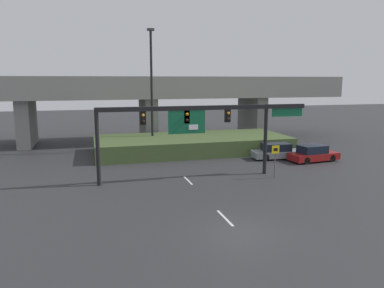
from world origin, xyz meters
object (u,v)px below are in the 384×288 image
Objects in this scene: speed_limit_sign at (275,157)px; parked_sedan_near_right at (277,152)px; parked_sedan_mid_right at (313,154)px; signal_gantry at (200,120)px; highway_light_pole_near at (152,87)px.

speed_limit_sign is 0.51× the size of parked_sedan_near_right.
parked_sedan_near_right is at bearing 138.06° from parked_sedan_mid_right.
signal_gantry is 3.38× the size of parked_sedan_mid_right.
highway_light_pole_near is 2.60× the size of parked_sedan_mid_right.
signal_gantry is 10.84m from parked_sedan_near_right.
signal_gantry reaches higher than parked_sedan_near_right.
signal_gantry is at bearing -146.32° from parked_sedan_near_right.
speed_limit_sign is 7.27m from parked_sedan_near_right.
signal_gantry reaches higher than speed_limit_sign.
parked_sedan_mid_right is (6.15, 4.42, -0.97)m from speed_limit_sign.
parked_sedan_near_right is at bearing 60.63° from speed_limit_sign.
highway_light_pole_near is at bearing 97.93° from signal_gantry.
parked_sedan_mid_right reaches higher than parked_sedan_near_right.
speed_limit_sign is at bearing -150.76° from parked_sedan_mid_right.
signal_gantry is 6.25m from speed_limit_sign.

